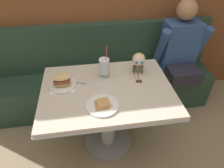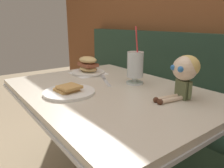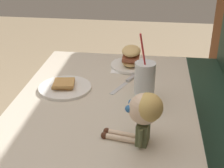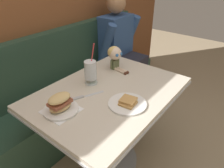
% 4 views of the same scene
% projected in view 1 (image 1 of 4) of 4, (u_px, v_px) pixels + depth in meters
% --- Properties ---
extents(ground_plane, '(8.00, 8.00, 0.00)m').
position_uv_depth(ground_plane, '(110.00, 157.00, 1.97)').
color(ground_plane, '#998466').
extents(wood_panel_wall, '(4.40, 0.08, 2.40)m').
position_uv_depth(wood_panel_wall, '(96.00, 1.00, 2.04)').
color(wood_panel_wall, brown).
rests_on(wood_panel_wall, ground).
extents(booth_bench, '(2.60, 0.48, 1.00)m').
position_uv_depth(booth_bench, '(101.00, 82.00, 2.40)').
color(booth_bench, '#233D2D').
rests_on(booth_bench, ground).
extents(diner_table, '(1.11, 0.81, 0.74)m').
position_uv_depth(diner_table, '(107.00, 105.00, 1.78)').
color(diner_table, beige).
rests_on(diner_table, ground).
extents(toast_plate, '(0.25, 0.25, 0.04)m').
position_uv_depth(toast_plate, '(102.00, 105.00, 1.48)').
color(toast_plate, white).
rests_on(toast_plate, diner_table).
extents(milkshake_glass, '(0.10, 0.10, 0.31)m').
position_uv_depth(milkshake_glass, '(104.00, 67.00, 1.73)').
color(milkshake_glass, silver).
rests_on(milkshake_glass, diner_table).
extents(sandwich_plate, '(0.22, 0.22, 0.12)m').
position_uv_depth(sandwich_plate, '(62.00, 82.00, 1.65)').
color(sandwich_plate, white).
rests_on(sandwich_plate, diner_table).
extents(butter_knife, '(0.22, 0.11, 0.01)m').
position_uv_depth(butter_knife, '(85.00, 84.00, 1.70)').
color(butter_knife, silver).
rests_on(butter_knife, diner_table).
extents(seated_doll, '(0.13, 0.23, 0.20)m').
position_uv_depth(seated_doll, '(139.00, 61.00, 1.75)').
color(seated_doll, '#5B6642').
rests_on(seated_doll, diner_table).
extents(diner_patron, '(0.55, 0.48, 0.81)m').
position_uv_depth(diner_patron, '(180.00, 48.00, 2.21)').
color(diner_patron, '#2D4C7F').
rests_on(diner_patron, booth_bench).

